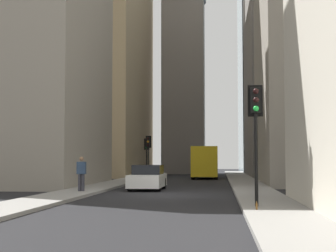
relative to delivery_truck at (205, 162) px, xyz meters
The scene contains 15 objects.
ground_plane 21.72m from the delivery_truck, behind, with size 135.00×135.00×0.00m, color black.
sidewalk_right 22.46m from the delivery_truck, 164.74° to the left, with size 90.00×2.20×0.14m, color gray.
sidewalk_left 21.90m from the delivery_truck, behind, with size 90.00×2.20×0.14m, color gray.
building_left_midfar 16.65m from the delivery_truck, 137.23° to the right, with size 12.46×10.50×22.29m.
building_left_far 17.36m from the delivery_truck, 49.80° to the right, with size 17.29×10.00×27.92m.
building_right_far 20.51m from the delivery_truck, 55.94° to the left, with size 19.13×10.50×31.95m.
building_right_midfar 20.89m from the delivery_truck, 138.52° to the left, with size 12.48×10.50×23.74m.
church_spire 24.06m from the delivery_truck, 10.53° to the left, with size 5.53×5.53×36.60m.
delivery_truck is the anchor object (origin of this frame).
sedan_white 17.73m from the delivery_truck, behind, with size 4.30×1.78×1.42m.
traffic_light_foreground 29.06m from the delivery_truck, behind, with size 0.43×0.52×4.19m.
traffic_light_midblock 5.38m from the delivery_truck, 88.25° to the left, with size 0.43×0.52×3.75m.
traffic_light_far_junction 6.42m from the delivery_truck, 64.81° to the left, with size 0.43×0.52×3.60m.
pedestrian 22.00m from the delivery_truck, 165.11° to the left, with size 0.26×0.44×1.73m.
discarded_bottle 30.30m from the delivery_truck, behind, with size 0.07×0.07×0.27m.
Camera 1 is at (-25.39, -2.65, 1.74)m, focal length 55.72 mm.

